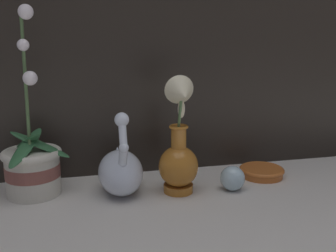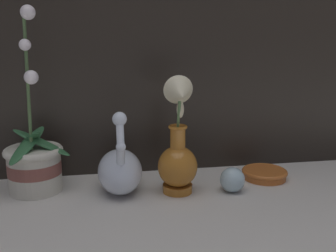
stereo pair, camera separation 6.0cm
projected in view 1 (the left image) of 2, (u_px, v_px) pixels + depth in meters
The scene contains 6 objects.
ground_plane at pixel (166, 208), 0.91m from camera, with size 2.80×2.80×0.00m, color beige.
orchid_potted_plant at pixel (32, 164), 0.97m from camera, with size 0.17×0.19×0.46m.
swan_figurine at pixel (120, 170), 0.99m from camera, with size 0.11×0.19×0.22m.
blue_vase at pixel (179, 153), 0.98m from camera, with size 0.10×0.11×0.30m.
glass_sphere at pixel (233, 178), 1.01m from camera, with size 0.06×0.06×0.06m.
amber_dish at pixel (262, 171), 1.11m from camera, with size 0.13×0.13×0.03m.
Camera 1 is at (-0.19, -0.82, 0.39)m, focal length 42.00 mm.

